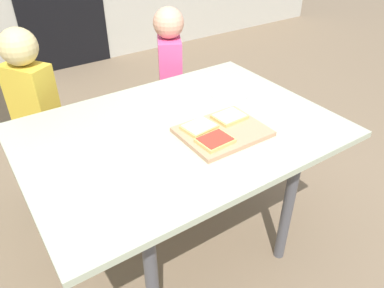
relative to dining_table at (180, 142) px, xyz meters
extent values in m
plane|color=#77624B|center=(0.00, 0.00, -0.66)|extent=(16.00, 16.00, 0.00)
cube|color=#AEB79A|center=(0.00, 0.00, 0.06)|extent=(1.38, 1.00, 0.03)
cylinder|color=#4C4C51|center=(-0.37, -0.37, -0.31)|extent=(0.05, 0.05, 0.70)
cylinder|color=#4C4C51|center=(0.37, -0.37, -0.31)|extent=(0.05, 0.05, 0.70)
cylinder|color=#4C4C51|center=(-0.37, 0.37, -0.31)|extent=(0.05, 0.05, 0.70)
cylinder|color=#4C4C51|center=(0.37, 0.37, -0.31)|extent=(0.05, 0.05, 0.70)
cube|color=tan|center=(0.13, -0.14, 0.08)|extent=(0.36, 0.29, 0.02)
cube|color=#D4B665|center=(0.05, -0.08, 0.10)|extent=(0.15, 0.13, 0.02)
cube|color=beige|center=(0.05, -0.08, 0.11)|extent=(0.14, 0.11, 0.00)
cube|color=#D4B665|center=(0.04, -0.20, 0.10)|extent=(0.15, 0.12, 0.02)
cube|color=red|center=(0.04, -0.20, 0.11)|extent=(0.13, 0.11, 0.00)
cube|color=#D4B665|center=(0.22, -0.08, 0.10)|extent=(0.14, 0.12, 0.02)
cube|color=beige|center=(0.22, -0.08, 0.11)|extent=(0.13, 0.11, 0.00)
cylinder|color=white|center=(0.39, 0.13, 0.08)|extent=(0.19, 0.19, 0.01)
cylinder|color=navy|center=(-0.50, 0.79, -0.41)|extent=(0.09, 0.09, 0.49)
cylinder|color=navy|center=(-0.43, 0.67, -0.41)|extent=(0.09, 0.09, 0.49)
cube|color=gold|center=(-0.46, 0.73, 0.03)|extent=(0.25, 0.28, 0.40)
sphere|color=#D5BC7C|center=(-0.46, 0.73, 0.33)|extent=(0.19, 0.19, 0.19)
cylinder|color=#362459|center=(0.41, 0.78, -0.42)|extent=(0.09, 0.09, 0.48)
cylinder|color=#362459|center=(0.35, 0.66, -0.42)|extent=(0.09, 0.09, 0.48)
cube|color=#E54C8C|center=(0.38, 0.72, 0.02)|extent=(0.24, 0.28, 0.40)
sphere|color=#E29F80|center=(0.38, 0.72, 0.31)|extent=(0.19, 0.19, 0.19)
camera|label=1|loc=(-0.74, -1.20, 0.94)|focal=34.57mm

